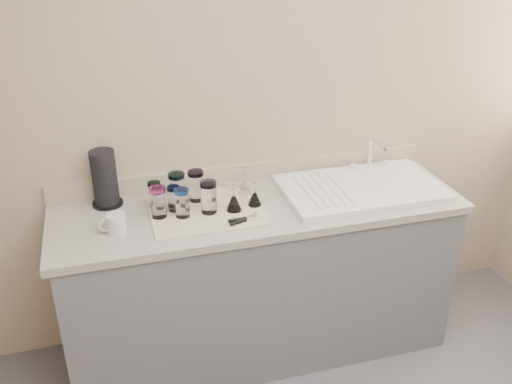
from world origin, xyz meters
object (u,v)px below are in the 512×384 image
object	(u,v)px
tumbler_magenta	(158,202)
tumbler_lavender	(209,197)
goblet_back_right	(245,185)
tumbler_purple	(196,186)
tumbler_blue	(182,203)
paper_towel_roll	(105,179)
sink_unit	(361,188)
goblet_front_right	(255,197)
white_mug	(115,223)
can_opener	(243,220)
tumbler_teal	(155,194)
goblet_front_left	(234,201)
tumbler_extra	(174,198)
tumbler_cyan	(177,188)

from	to	relation	value
tumbler_magenta	tumbler_lavender	world-z (taller)	tumbler_lavender
goblet_back_right	tumbler_purple	bearing A→B (deg)	-178.53
tumbler_blue	tumbler_lavender	distance (m)	0.13
paper_towel_roll	sink_unit	bearing A→B (deg)	-9.24
goblet_front_right	white_mug	bearing A→B (deg)	-174.11
goblet_back_right	can_opener	world-z (taller)	goblet_back_right
tumbler_magenta	tumbler_blue	distance (m)	0.11
sink_unit	tumbler_teal	world-z (taller)	sink_unit
paper_towel_roll	goblet_front_right	bearing A→B (deg)	-17.35
tumbler_magenta	sink_unit	bearing A→B (deg)	0.02
sink_unit	white_mug	distance (m)	1.26
sink_unit	tumbler_blue	bearing A→B (deg)	-178.25
tumbler_lavender	goblet_front_left	world-z (taller)	tumbler_lavender
goblet_front_left	can_opener	xyz separation A→B (m)	(0.01, -0.12, -0.04)
goblet_back_right	can_opener	bearing A→B (deg)	-106.52
tumbler_extra	goblet_front_left	xyz separation A→B (m)	(0.28, -0.08, -0.02)
tumbler_teal	sink_unit	bearing A→B (deg)	-6.11
tumbler_purple	tumbler_magenta	size ratio (longest dim) A/B	1.04
goblet_front_right	paper_towel_roll	bearing A→B (deg)	162.65
tumbler_blue	goblet_front_right	distance (m)	0.36
tumbler_purple	tumbler_lavender	world-z (taller)	tumbler_lavender
tumbler_cyan	can_opener	xyz separation A→B (m)	(0.27, -0.27, -0.07)
tumbler_extra	goblet_front_left	world-z (taller)	goblet_front_left
tumbler_teal	can_opener	world-z (taller)	tumbler_teal
tumbler_purple	tumbler_magenta	xyz separation A→B (m)	(-0.20, -0.12, -0.00)
tumbler_blue	tumbler_extra	size ratio (longest dim) A/B	1.12
tumbler_extra	goblet_back_right	size ratio (longest dim) A/B	0.96
tumbler_cyan	paper_towel_roll	xyz separation A→B (m)	(-0.34, 0.10, 0.05)
sink_unit	white_mug	size ratio (longest dim) A/B	6.42
tumbler_magenta	tumbler_extra	world-z (taller)	tumbler_magenta
tumbler_teal	paper_towel_roll	xyz separation A→B (m)	(-0.23, 0.10, 0.07)
tumbler_magenta	can_opener	size ratio (longest dim) A/B	1.06
sink_unit	tumbler_extra	world-z (taller)	sink_unit
tumbler_extra	goblet_front_right	xyz separation A→B (m)	(0.39, -0.05, -0.02)
tumbler_extra	paper_towel_roll	distance (m)	0.36
goblet_back_right	sink_unit	bearing A→B (deg)	-11.96
tumbler_cyan	goblet_back_right	xyz separation A→B (m)	(0.35, 0.02, -0.04)
sink_unit	tumbler_magenta	size ratio (longest dim) A/B	5.37
sink_unit	goblet_front_left	bearing A→B (deg)	-177.10
tumbler_lavender	white_mug	xyz separation A→B (m)	(-0.45, -0.06, -0.04)
tumbler_purple	paper_towel_roll	world-z (taller)	paper_towel_roll
tumbler_blue	goblet_back_right	bearing A→B (deg)	23.98
tumbler_cyan	goblet_back_right	distance (m)	0.35
tumbler_cyan	goblet_back_right	size ratio (longest dim) A/B	1.23
tumbler_purple	goblet_front_left	xyz separation A→B (m)	(0.16, -0.15, -0.03)
goblet_front_left	paper_towel_roll	distance (m)	0.64
tumbler_magenta	goblet_front_right	world-z (taller)	tumbler_magenta
tumbler_blue	goblet_back_right	size ratio (longest dim) A/B	1.08
tumbler_blue	goblet_back_right	world-z (taller)	tumbler_blue
sink_unit	tumbler_blue	world-z (taller)	sink_unit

